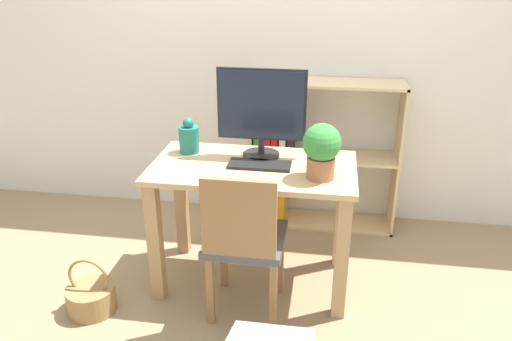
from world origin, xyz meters
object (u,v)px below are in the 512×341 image
at_px(potted_plant, 322,149).
at_px(bookshelf, 292,155).
at_px(keyboard, 260,165).
at_px(vase, 189,138).
at_px(chair, 244,239).
at_px(monitor, 261,109).
at_px(basket, 91,297).

xyz_separation_m(potted_plant, bookshelf, (-0.21, 0.87, -0.39)).
bearing_deg(keyboard, vase, 161.06).
bearing_deg(chair, vase, 122.58).
xyz_separation_m(monitor, keyboard, (0.01, -0.15, -0.26)).
bearing_deg(keyboard, monitor, 94.95).
distance_m(keyboard, vase, 0.46).
bearing_deg(keyboard, basket, -154.90).
distance_m(monitor, chair, 0.71).
bearing_deg(potted_plant, keyboard, 162.65).
bearing_deg(monitor, keyboard, -85.05).
xyz_separation_m(monitor, chair, (-0.02, -0.45, -0.55)).
height_order(chair, bookshelf, bookshelf).
bearing_deg(potted_plant, monitor, 143.27).
bearing_deg(keyboard, potted_plant, -17.35).
height_order(keyboard, bookshelf, bookshelf).
distance_m(potted_plant, bookshelf, 0.97).
bearing_deg(bookshelf, potted_plant, -76.40).
relative_size(monitor, chair, 0.59).
height_order(vase, chair, vase).
bearing_deg(bookshelf, keyboard, -98.52).
height_order(monitor, vase, monitor).
xyz_separation_m(monitor, basket, (-0.84, -0.55, -0.93)).
relative_size(monitor, potted_plant, 1.73).
bearing_deg(bookshelf, chair, -97.81).
height_order(potted_plant, bookshelf, bookshelf).
bearing_deg(basket, chair, 6.92).
relative_size(keyboard, chair, 0.40).
xyz_separation_m(vase, potted_plant, (0.75, -0.25, 0.07)).
bearing_deg(monitor, chair, -92.35).
bearing_deg(vase, keyboard, -18.94).
height_order(chair, basket, chair).
relative_size(potted_plant, basket, 0.89).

